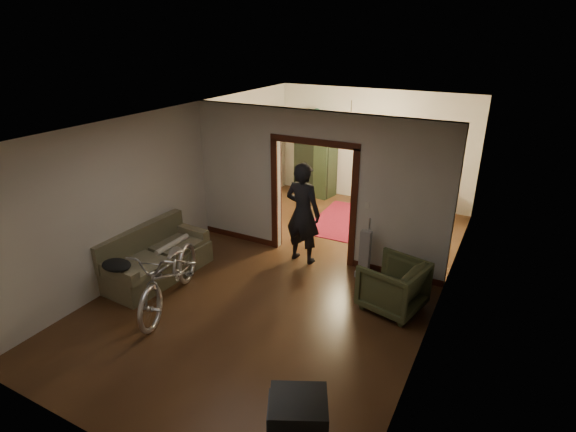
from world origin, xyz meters
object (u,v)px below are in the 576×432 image
Objects in this scene: locker at (316,157)px; bicycle at (170,273)px; sofa at (157,254)px; person at (303,213)px; armchair at (393,285)px; desk at (414,201)px.

bicycle is at bearing -78.61° from locker.
person reaches higher than sofa.
sofa is 5.35m from locker.
armchair is 0.44× the size of locker.
locker is (-0.17, 5.84, 0.45)m from bicycle.
desk is (2.71, -0.36, -0.61)m from locker.
sofa reaches higher than armchair.
sofa is 2.71m from person.
bicycle is 2.63m from person.
locker is at bearing 155.05° from desk.
armchair is (3.95, 0.97, -0.04)m from sofa.
bicycle reaches higher than desk.
sofa is at bearing 46.45° from person.
armchair reaches higher than desk.
bicycle is 1.09× the size of person.
bicycle is 3.50m from armchair.
locker reaches higher than sofa.
armchair is 0.46× the size of person.
person is 3.49m from desk.
armchair is at bearing 17.24° from sofa.
locker is (0.64, 5.28, 0.56)m from sofa.
locker is (-1.35, 3.52, 0.04)m from person.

